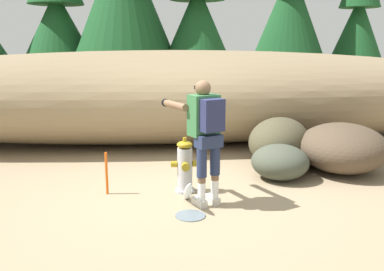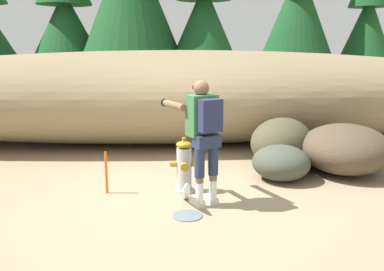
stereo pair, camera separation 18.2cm
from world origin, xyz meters
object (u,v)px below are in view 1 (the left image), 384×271
boulder_large (342,148)px  survey_stake (107,173)px  fire_hydrant (185,167)px  boulder_small (279,141)px  boulder_mid (280,162)px  utility_worker (204,127)px

boulder_large → survey_stake: bearing=-168.6°
fire_hydrant → boulder_small: 2.12m
boulder_small → survey_stake: size_ratio=2.12×
boulder_mid → survey_stake: survey_stake is taller
boulder_small → boulder_large: bearing=-26.5°
survey_stake → boulder_small: bearing=23.3°
utility_worker → boulder_mid: bearing=-79.5°
fire_hydrant → survey_stake: bearing=179.5°
fire_hydrant → survey_stake: 1.09m
utility_worker → boulder_mid: size_ratio=1.80×
fire_hydrant → utility_worker: (0.22, -0.46, 0.66)m
boulder_small → utility_worker: bearing=-131.9°
boulder_mid → survey_stake: (-2.60, -0.45, 0.03)m
boulder_large → boulder_mid: bearing=-165.0°
fire_hydrant → boulder_small: bearing=35.3°
fire_hydrant → survey_stake: fire_hydrant is taller
utility_worker → survey_stake: bearing=45.2°
survey_stake → utility_worker: bearing=-19.9°
boulder_mid → utility_worker: bearing=-144.6°
fire_hydrant → boulder_mid: bearing=16.9°
boulder_large → boulder_mid: (-1.13, -0.30, -0.13)m
boulder_mid → survey_stake: 2.64m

